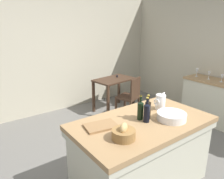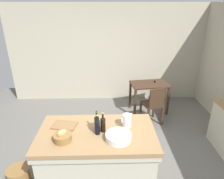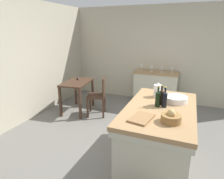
{
  "view_description": "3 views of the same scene",
  "coord_description": "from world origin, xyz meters",
  "px_view_note": "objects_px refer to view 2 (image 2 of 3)",
  "views": [
    {
      "loc": [
        -1.89,
        -2.08,
        2.03
      ],
      "look_at": [
        0.04,
        0.54,
        1.0
      ],
      "focal_mm": 34.73,
      "sensor_mm": 36.0,
      "label": 1
    },
    {
      "loc": [
        -0.06,
        -2.83,
        2.6
      ],
      "look_at": [
        0.04,
        0.67,
        1.08
      ],
      "focal_mm": 32.48,
      "sensor_mm": 36.0,
      "label": 2
    },
    {
      "loc": [
        -2.85,
        -0.73,
        1.96
      ],
      "look_at": [
        -0.03,
        0.42,
        1.01
      ],
      "focal_mm": 30.85,
      "sensor_mm": 36.0,
      "label": 3
    }
  ],
  "objects_px": {
    "wooden_chair": "(153,104)",
    "wine_bottle_green": "(97,126)",
    "island_table": "(98,155)",
    "wicker_hamper": "(19,177)",
    "wash_bowl": "(118,137)",
    "wine_bottle_dark": "(103,124)",
    "wine_bottle_amber": "(97,123)",
    "cutting_board": "(65,125)",
    "bread_basket": "(62,137)",
    "pitcher": "(127,121)",
    "writing_desk": "(149,88)"
  },
  "relations": [
    {
      "from": "wooden_chair",
      "to": "wine_bottle_green",
      "type": "bearing_deg",
      "value": -125.84
    },
    {
      "from": "cutting_board",
      "to": "wicker_hamper",
      "type": "height_order",
      "value": "cutting_board"
    },
    {
      "from": "pitcher",
      "to": "wine_bottle_green",
      "type": "distance_m",
      "value": 0.46
    },
    {
      "from": "pitcher",
      "to": "island_table",
      "type": "bearing_deg",
      "value": -164.28
    },
    {
      "from": "wash_bowl",
      "to": "bread_basket",
      "type": "bearing_deg",
      "value": -179.78
    },
    {
      "from": "wine_bottle_dark",
      "to": "wine_bottle_amber",
      "type": "relative_size",
      "value": 0.99
    },
    {
      "from": "wine_bottle_dark",
      "to": "wine_bottle_amber",
      "type": "bearing_deg",
      "value": 157.75
    },
    {
      "from": "cutting_board",
      "to": "wine_bottle_amber",
      "type": "height_order",
      "value": "wine_bottle_amber"
    },
    {
      "from": "wicker_hamper",
      "to": "wash_bowl",
      "type": "bearing_deg",
      "value": -4.24
    },
    {
      "from": "pitcher",
      "to": "wicker_hamper",
      "type": "height_order",
      "value": "pitcher"
    },
    {
      "from": "island_table",
      "to": "cutting_board",
      "type": "distance_m",
      "value": 0.67
    },
    {
      "from": "island_table",
      "to": "pitcher",
      "type": "relative_size",
      "value": 6.89
    },
    {
      "from": "bread_basket",
      "to": "cutting_board",
      "type": "bearing_deg",
      "value": 96.99
    },
    {
      "from": "wooden_chair",
      "to": "wash_bowl",
      "type": "distance_m",
      "value": 2.02
    },
    {
      "from": "wash_bowl",
      "to": "wicker_hamper",
      "type": "bearing_deg",
      "value": 175.76
    },
    {
      "from": "writing_desk",
      "to": "wooden_chair",
      "type": "relative_size",
      "value": 1.05
    },
    {
      "from": "bread_basket",
      "to": "cutting_board",
      "type": "xyz_separation_m",
      "value": [
        -0.04,
        0.35,
        -0.05
      ]
    },
    {
      "from": "wash_bowl",
      "to": "wicker_hamper",
      "type": "height_order",
      "value": "wash_bowl"
    },
    {
      "from": "pitcher",
      "to": "wine_bottle_dark",
      "type": "relative_size",
      "value": 0.81
    },
    {
      "from": "wine_bottle_green",
      "to": "island_table",
      "type": "bearing_deg",
      "value": 108.79
    },
    {
      "from": "wash_bowl",
      "to": "pitcher",
      "type": "bearing_deg",
      "value": 65.2
    },
    {
      "from": "wooden_chair",
      "to": "cutting_board",
      "type": "height_order",
      "value": "wooden_chair"
    },
    {
      "from": "writing_desk",
      "to": "pitcher",
      "type": "bearing_deg",
      "value": -110.46
    },
    {
      "from": "wine_bottle_green",
      "to": "wicker_hamper",
      "type": "height_order",
      "value": "wine_bottle_green"
    },
    {
      "from": "writing_desk",
      "to": "cutting_board",
      "type": "xyz_separation_m",
      "value": [
        -1.69,
        -2.01,
        0.27
      ]
    },
    {
      "from": "pitcher",
      "to": "wash_bowl",
      "type": "xyz_separation_m",
      "value": [
        -0.14,
        -0.3,
        -0.06
      ]
    },
    {
      "from": "island_table",
      "to": "writing_desk",
      "type": "height_order",
      "value": "island_table"
    },
    {
      "from": "island_table",
      "to": "wash_bowl",
      "type": "xyz_separation_m",
      "value": [
        0.3,
        -0.18,
        0.46
      ]
    },
    {
      "from": "island_table",
      "to": "wine_bottle_dark",
      "type": "relative_size",
      "value": 5.56
    },
    {
      "from": "writing_desk",
      "to": "wooden_chair",
      "type": "distance_m",
      "value": 0.6
    },
    {
      "from": "island_table",
      "to": "wine_bottle_dark",
      "type": "xyz_separation_m",
      "value": [
        0.09,
        0.01,
        0.54
      ]
    },
    {
      "from": "wooden_chair",
      "to": "wicker_hamper",
      "type": "height_order",
      "value": "wooden_chair"
    },
    {
      "from": "island_table",
      "to": "writing_desk",
      "type": "distance_m",
      "value": 2.48
    },
    {
      "from": "wine_bottle_amber",
      "to": "wash_bowl",
      "type": "bearing_deg",
      "value": -37.94
    },
    {
      "from": "writing_desk",
      "to": "island_table",
      "type": "bearing_deg",
      "value": -119.01
    },
    {
      "from": "island_table",
      "to": "wine_bottle_amber",
      "type": "xyz_separation_m",
      "value": [
        0.0,
        0.05,
        0.54
      ]
    },
    {
      "from": "wooden_chair",
      "to": "wash_bowl",
      "type": "relative_size",
      "value": 2.64
    },
    {
      "from": "cutting_board",
      "to": "wine_bottle_amber",
      "type": "xyz_separation_m",
      "value": [
        0.49,
        -0.11,
        0.11
      ]
    },
    {
      "from": "wicker_hamper",
      "to": "wine_bottle_amber",
      "type": "bearing_deg",
      "value": 5.63
    },
    {
      "from": "writing_desk",
      "to": "wash_bowl",
      "type": "relative_size",
      "value": 2.77
    },
    {
      "from": "wooden_chair",
      "to": "cutting_board",
      "type": "bearing_deg",
      "value": -139.79
    },
    {
      "from": "island_table",
      "to": "pitcher",
      "type": "xyz_separation_m",
      "value": [
        0.44,
        0.12,
        0.52
      ]
    },
    {
      "from": "island_table",
      "to": "bread_basket",
      "type": "xyz_separation_m",
      "value": [
        -0.44,
        -0.18,
        0.47
      ]
    },
    {
      "from": "island_table",
      "to": "pitcher",
      "type": "bearing_deg",
      "value": 15.72
    },
    {
      "from": "wash_bowl",
      "to": "cutting_board",
      "type": "xyz_separation_m",
      "value": [
        -0.79,
        0.34,
        -0.03
      ]
    },
    {
      "from": "island_table",
      "to": "wine_bottle_dark",
      "type": "bearing_deg",
      "value": 8.67
    },
    {
      "from": "wine_bottle_dark",
      "to": "cutting_board",
      "type": "bearing_deg",
      "value": 165.48
    },
    {
      "from": "island_table",
      "to": "wash_bowl",
      "type": "height_order",
      "value": "wash_bowl"
    },
    {
      "from": "bread_basket",
      "to": "wine_bottle_dark",
      "type": "height_order",
      "value": "wine_bottle_dark"
    },
    {
      "from": "wash_bowl",
      "to": "wine_bottle_dark",
      "type": "xyz_separation_m",
      "value": [
        -0.21,
        0.19,
        0.08
      ]
    }
  ]
}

